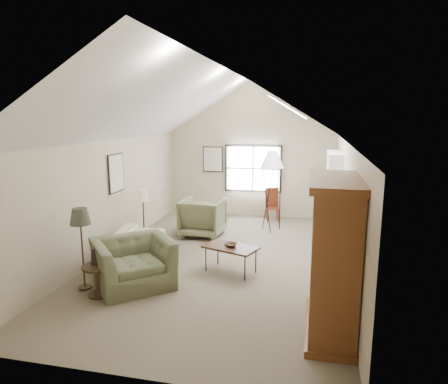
% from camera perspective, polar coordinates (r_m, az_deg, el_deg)
% --- Properties ---
extents(room_shell, '(5.01, 8.01, 4.00)m').
position_cam_1_polar(room_shell, '(8.07, -0.64, 12.17)').
color(room_shell, '#736752').
rests_on(room_shell, ground).
extents(window, '(1.72, 0.08, 1.42)m').
position_cam_1_polar(window, '(12.05, 4.18, 3.36)').
color(window, black).
rests_on(window, room_shell).
extents(skylight, '(0.80, 1.20, 0.52)m').
position_cam_1_polar(skylight, '(8.77, 9.24, 12.01)').
color(skylight, white).
rests_on(skylight, room_shell).
extents(wall_art, '(1.97, 3.71, 0.88)m').
position_cam_1_polar(wall_art, '(10.56, -8.17, 3.72)').
color(wall_art, black).
rests_on(wall_art, room_shell).
extents(armoire, '(0.60, 1.50, 2.20)m').
position_cam_1_polar(armoire, '(5.80, 15.35, -8.98)').
color(armoire, brown).
rests_on(armoire, ground).
extents(tv_alcove, '(0.32, 1.30, 2.10)m').
position_cam_1_polar(tv_alcove, '(9.65, 15.29, -0.71)').
color(tv_alcove, white).
rests_on(tv_alcove, ground).
extents(media_console, '(0.34, 1.18, 0.60)m').
position_cam_1_polar(media_console, '(9.85, 14.93, -5.56)').
color(media_console, '#382316').
rests_on(media_console, ground).
extents(tv_panel, '(0.05, 0.90, 0.55)m').
position_cam_1_polar(tv_panel, '(9.70, 15.11, -2.04)').
color(tv_panel, black).
rests_on(tv_panel, media_console).
extents(sofa, '(1.12, 2.23, 0.62)m').
position_cam_1_polar(sofa, '(8.63, -12.74, -7.74)').
color(sofa, beige).
rests_on(sofa, ground).
extents(armchair_near, '(1.76, 1.74, 0.86)m').
position_cam_1_polar(armchair_near, '(7.42, -12.80, -9.89)').
color(armchair_near, '#5E6345').
rests_on(armchair_near, ground).
extents(armchair_far, '(1.07, 1.10, 0.96)m').
position_cam_1_polar(armchair_far, '(10.17, -3.04, -3.60)').
color(armchair_far, '#6B6E4D').
rests_on(armchair_far, ground).
extents(coffee_table, '(1.16, 0.89, 0.52)m').
position_cam_1_polar(coffee_table, '(7.91, 0.96, -9.57)').
color(coffee_table, '#3E2119').
rests_on(coffee_table, ground).
extents(bowl, '(0.32, 0.32, 0.06)m').
position_cam_1_polar(bowl, '(7.82, 0.97, -7.57)').
color(bowl, '#382616').
rests_on(bowl, coffee_table).
extents(side_table, '(0.60, 0.60, 0.53)m').
position_cam_1_polar(side_table, '(7.28, -17.46, -11.94)').
color(side_table, '#3C2B18').
rests_on(side_table, ground).
extents(side_chair, '(0.45, 0.45, 0.96)m').
position_cam_1_polar(side_chair, '(11.61, 6.96, -1.85)').
color(side_chair, brown).
rests_on(side_chair, ground).
extents(tripod_lamp, '(0.73, 0.73, 2.17)m').
position_cam_1_polar(tripod_lamp, '(10.51, 6.82, 0.16)').
color(tripod_lamp, silver).
rests_on(tripod_lamp, ground).
extents(dark_lamp, '(0.40, 0.40, 1.49)m').
position_cam_1_polar(dark_lamp, '(7.47, -19.59, -7.57)').
color(dark_lamp, '#25291D').
rests_on(dark_lamp, ground).
extents(tan_lamp, '(0.30, 0.30, 1.34)m').
position_cam_1_polar(tan_lamp, '(9.69, -11.42, -3.41)').
color(tan_lamp, tan).
rests_on(tan_lamp, ground).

